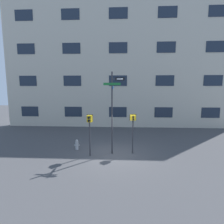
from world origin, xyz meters
TOP-DOWN VIEW (x-y plane):
  - ground_plane at (0.00, 0.00)m, footprint 60.00×60.00m
  - building_facade at (-0.00, 8.13)m, footprint 24.00×0.63m
  - street_sign_pole at (-0.16, 0.20)m, footprint 1.29×0.98m
  - pedestrian_signal_left at (-1.55, -0.27)m, footprint 0.37×0.40m
  - pedestrian_signal_right at (1.11, 0.30)m, footprint 0.42×0.40m
  - fire_hydrant at (-2.64, 0.79)m, footprint 0.37×0.21m

SIDE VIEW (x-z plane):
  - ground_plane at x=0.00m, z-range 0.00..0.00m
  - fire_hydrant at x=-2.64m, z-range -0.01..0.70m
  - pedestrian_signal_right at x=1.11m, z-range 0.73..3.27m
  - pedestrian_signal_left at x=-1.55m, z-range 0.74..3.32m
  - street_sign_pole at x=-0.16m, z-range 0.41..5.58m
  - building_facade at x=0.00m, z-range 0.00..13.14m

